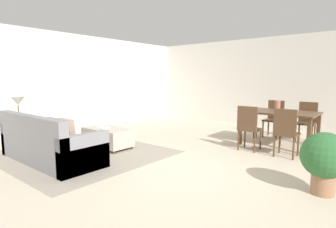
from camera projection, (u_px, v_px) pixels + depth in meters
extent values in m
plane|color=beige|center=(182.00, 171.00, 4.34)|extent=(10.80, 10.80, 0.00)
cube|color=silver|center=(284.00, 83.00, 7.98)|extent=(9.00, 0.12, 2.70)
cube|color=silver|center=(61.00, 83.00, 7.39)|extent=(0.12, 11.00, 2.70)
cube|color=gray|center=(82.00, 153.00, 5.37)|extent=(3.00, 2.80, 0.01)
cube|color=gray|center=(52.00, 149.00, 4.89)|extent=(2.21, 0.87, 0.42)
cube|color=gray|center=(30.00, 128.00, 4.56)|extent=(2.21, 0.16, 0.44)
cube|color=gray|center=(26.00, 136.00, 5.53)|extent=(0.14, 0.87, 0.62)
cube|color=gray|center=(84.00, 154.00, 4.22)|extent=(0.14, 0.87, 0.62)
cube|color=tan|center=(28.00, 125.00, 5.17)|extent=(0.33, 0.10, 0.33)
cube|color=silver|center=(39.00, 128.00, 4.90)|extent=(0.34, 0.12, 0.35)
cube|color=slate|center=(52.00, 129.00, 4.64)|extent=(0.39, 0.14, 0.39)
cube|color=gray|center=(66.00, 131.00, 4.37)|extent=(0.41, 0.13, 0.41)
cube|color=#B7AD9E|center=(107.00, 136.00, 5.80)|extent=(1.09, 0.57, 0.36)
cylinder|color=#513823|center=(103.00, 141.00, 6.32)|extent=(0.05, 0.05, 0.06)
cylinder|color=#513823|center=(132.00, 148.00, 5.69)|extent=(0.05, 0.05, 0.06)
cylinder|color=#513823|center=(85.00, 145.00, 5.96)|extent=(0.05, 0.05, 0.06)
cylinder|color=#513823|center=(114.00, 152.00, 5.33)|extent=(0.05, 0.05, 0.06)
cube|color=olive|center=(19.00, 122.00, 5.76)|extent=(0.40, 0.40, 0.03)
cylinder|color=olive|center=(25.00, 133.00, 6.04)|extent=(0.04, 0.04, 0.54)
cylinder|color=olive|center=(32.00, 135.00, 5.82)|extent=(0.04, 0.04, 0.54)
cylinder|color=olive|center=(8.00, 135.00, 5.78)|extent=(0.04, 0.04, 0.54)
cylinder|color=olive|center=(15.00, 138.00, 5.56)|extent=(0.04, 0.04, 0.54)
cylinder|color=brown|center=(19.00, 121.00, 5.76)|extent=(0.16, 0.16, 0.02)
cylinder|color=brown|center=(19.00, 113.00, 5.74)|extent=(0.02, 0.02, 0.32)
cone|color=silver|center=(18.00, 101.00, 5.71)|extent=(0.26, 0.26, 0.18)
cube|color=#513823|center=(280.00, 112.00, 5.90)|extent=(1.51, 0.97, 0.04)
cube|color=#513823|center=(255.00, 124.00, 6.71)|extent=(0.07, 0.07, 0.72)
cube|color=#513823|center=(318.00, 130.00, 5.83)|extent=(0.07, 0.07, 0.72)
cube|color=#513823|center=(240.00, 129.00, 6.06)|extent=(0.07, 0.07, 0.72)
cube|color=#513823|center=(309.00, 137.00, 5.18)|extent=(0.07, 0.07, 0.72)
cube|color=#513823|center=(250.00, 129.00, 5.59)|extent=(0.41, 0.41, 0.04)
cube|color=#513823|center=(247.00, 118.00, 5.42)|extent=(0.40, 0.06, 0.47)
cylinder|color=#513823|center=(245.00, 138.00, 5.86)|extent=(0.04, 0.04, 0.41)
cylinder|color=#513823|center=(260.00, 140.00, 5.65)|extent=(0.04, 0.04, 0.41)
cylinder|color=#513823|center=(238.00, 140.00, 5.59)|extent=(0.04, 0.04, 0.41)
cylinder|color=#513823|center=(255.00, 143.00, 5.39)|extent=(0.04, 0.04, 0.41)
cube|color=#513823|center=(287.00, 134.00, 5.11)|extent=(0.41, 0.41, 0.04)
cube|color=#513823|center=(285.00, 122.00, 4.94)|extent=(0.40, 0.05, 0.47)
cylinder|color=#513823|center=(280.00, 143.00, 5.38)|extent=(0.04, 0.04, 0.41)
cylinder|color=#513823|center=(298.00, 145.00, 5.17)|extent=(0.04, 0.04, 0.41)
cylinder|color=#513823|center=(274.00, 146.00, 5.12)|extent=(0.04, 0.04, 0.41)
cylinder|color=#513823|center=(293.00, 149.00, 4.91)|extent=(0.04, 0.04, 0.41)
cube|color=#513823|center=(273.00, 120.00, 6.78)|extent=(0.42, 0.42, 0.04)
cube|color=#513823|center=(276.00, 110.00, 6.88)|extent=(0.40, 0.06, 0.47)
cylinder|color=#513823|center=(276.00, 131.00, 6.57)|extent=(0.04, 0.04, 0.41)
cylinder|color=#513823|center=(263.00, 129.00, 6.80)|extent=(0.04, 0.04, 0.41)
cylinder|color=#513823|center=(282.00, 129.00, 6.82)|extent=(0.04, 0.04, 0.41)
cylinder|color=#513823|center=(268.00, 128.00, 7.05)|extent=(0.04, 0.04, 0.41)
cube|color=#513823|center=(306.00, 123.00, 6.32)|extent=(0.41, 0.41, 0.04)
cube|color=#513823|center=(308.00, 112.00, 6.43)|extent=(0.40, 0.05, 0.47)
cylinder|color=#513823|center=(312.00, 135.00, 6.11)|extent=(0.04, 0.04, 0.41)
cylinder|color=#513823|center=(296.00, 133.00, 6.32)|extent=(0.04, 0.04, 0.41)
cylinder|color=#513823|center=(315.00, 133.00, 6.38)|extent=(0.04, 0.04, 0.41)
cylinder|color=#513823|center=(299.00, 131.00, 6.58)|extent=(0.04, 0.04, 0.41)
cylinder|color=#B26659|center=(277.00, 106.00, 5.87)|extent=(0.12, 0.12, 0.23)
cube|color=silver|center=(102.00, 127.00, 5.78)|extent=(0.26, 0.20, 0.03)
cylinder|color=#996B4C|center=(323.00, 184.00, 3.47)|extent=(0.28, 0.28, 0.26)
sphere|color=#2D6633|center=(325.00, 155.00, 3.42)|extent=(0.59, 0.59, 0.59)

